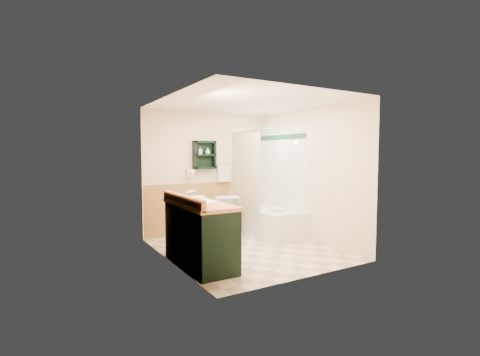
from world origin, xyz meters
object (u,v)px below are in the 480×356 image
vanity_book (183,194)px  soap_bottle_b (208,152)px  bathtub (269,222)px  soap_bottle_a (200,153)px  vanity (200,234)px  hair_dryer (190,173)px  wall_shelf (204,155)px  toilet (222,215)px

vanity_book → soap_bottle_b: bearing=68.1°
bathtub → vanity_book: size_ratio=6.96×
soap_bottle_a → soap_bottle_b: (0.16, 0.00, 0.02)m
vanity → soap_bottle_b: soap_bottle_b is taller
hair_dryer → soap_bottle_a: size_ratio=1.77×
soap_bottle_a → wall_shelf: bearing=3.0°
wall_shelf → soap_bottle_b: (0.07, -0.01, 0.06)m
hair_dryer → soap_bottle_b: soap_bottle_b is taller
wall_shelf → soap_bottle_a: bearing=-177.0°
wall_shelf → vanity: 2.27m
hair_dryer → toilet: size_ratio=0.30×
soap_bottle_a → soap_bottle_b: soap_bottle_b is taller
wall_shelf → vanity_book: (-1.06, -1.56, -0.55)m
toilet → soap_bottle_a: 1.28m
vanity_book → soap_bottle_b: (1.13, 1.55, 0.61)m
bathtub → vanity_book: bearing=-158.6°
hair_dryer → toilet: hair_dryer is taller
bathtub → soap_bottle_a: (-1.12, 0.73, 1.34)m
wall_shelf → vanity: size_ratio=0.39×
bathtub → soap_bottle_b: 1.82m
vanity_book → hair_dryer: bearing=78.4°
toilet → hair_dryer: bearing=-19.1°
wall_shelf → bathtub: 1.81m
hair_dryer → vanity: size_ratio=0.17×
bathtub → toilet: (-0.79, 0.45, 0.14)m
bathtub → vanity: bearing=-151.8°
vanity → soap_bottle_a: soap_bottle_a is taller
vanity → toilet: 1.86m
hair_dryer → vanity_book: bearing=-115.7°
vanity_book → soap_bottle_a: 1.92m
toilet → soap_bottle_b: 1.26m
hair_dryer → bathtub: hair_dryer is taller
hair_dryer → vanity_book: size_ratio=1.11×
vanity → vanity_book: 0.62m
vanity → soap_bottle_a: size_ratio=10.39×
soap_bottle_a → toilet: bearing=-41.3°
toilet → soap_bottle_b: (-0.16, 0.29, 1.22)m
toilet → soap_bottle_a: soap_bottle_a is taller
vanity_book → soap_bottle_b: 2.01m
wall_shelf → vanity: (-0.89, -1.77, -1.10)m
bathtub → toilet: 0.92m
wall_shelf → soap_bottle_b: bearing=-4.2°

